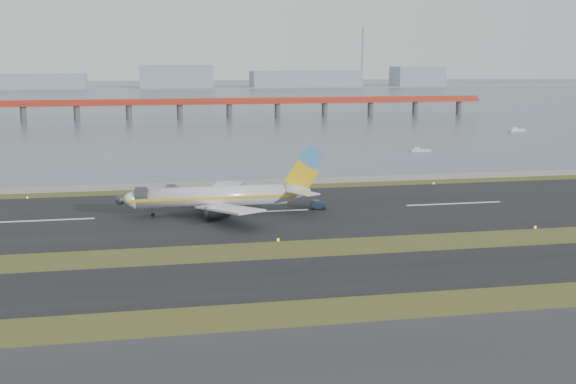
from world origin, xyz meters
name	(u,v)px	position (x,y,z in m)	size (l,w,h in m)	color
ground	(287,254)	(0.00, 0.00, 0.00)	(1000.00, 1000.00, 0.00)	#384B1A
taxiway_strip	(304,277)	(0.00, -12.00, 0.05)	(1000.00, 18.00, 0.10)	black
runway_strip	(257,212)	(0.00, 30.00, 0.05)	(1000.00, 45.00, 0.10)	black
seawall	(237,183)	(0.00, 60.00, 0.50)	(1000.00, 2.50, 1.00)	gray
bay_water	(172,96)	(0.00, 460.00, 0.00)	(1400.00, 800.00, 1.30)	#465564
red_pier	(229,103)	(20.00, 250.00, 7.28)	(260.00, 5.00, 10.20)	#AE2F1D
far_shoreline	(180,82)	(13.62, 620.00, 6.07)	(1400.00, 80.00, 60.50)	#86929E
airliner	(220,196)	(-6.97, 29.40, 3.46)	(38.52, 32.89, 12.80)	silver
pushback_tug	(318,205)	(11.97, 30.19, 0.90)	(3.07, 2.01, 1.86)	#132035
workboat_near	(420,150)	(63.70, 109.02, 0.48)	(6.49, 2.82, 1.52)	silver
workboat_far	(516,130)	(125.07, 162.07, 0.57)	(7.70, 3.99, 1.79)	silver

